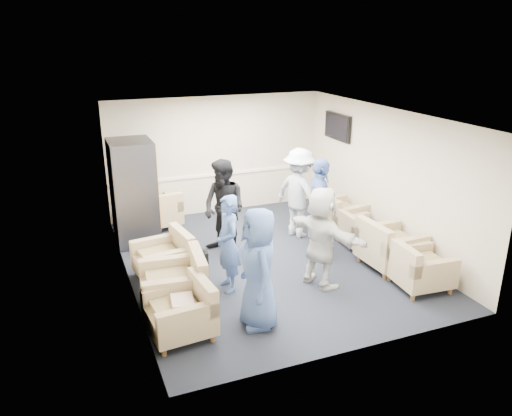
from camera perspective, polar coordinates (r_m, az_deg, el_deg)
name	(u,v)px	position (r m, az deg, el deg)	size (l,w,h in m)	color
floor	(267,260)	(9.36, 1.27, -6.01)	(6.00, 6.00, 0.00)	black
ceiling	(268,115)	(8.56, 1.40, 10.55)	(6.00, 6.00, 0.00)	silver
back_wall	(217,155)	(11.59, -4.47, 6.04)	(5.00, 0.02, 2.70)	beige
front_wall	(361,258)	(6.40, 11.88, -5.67)	(5.00, 0.02, 2.70)	beige
left_wall	(124,209)	(8.27, -14.85, -0.08)	(0.02, 6.00, 2.70)	beige
right_wall	(385,177)	(10.07, 14.58, 3.41)	(0.02, 6.00, 2.70)	beige
chair_rail	(218,174)	(11.68, -4.38, 3.87)	(4.98, 0.04, 0.06)	white
tv	(337,127)	(11.35, 9.30, 9.15)	(0.10, 1.00, 0.58)	black
armchair_left_near	(184,313)	(7.14, -8.26, -11.78)	(0.93, 0.93, 0.68)	tan
armchair_left_mid	(177,286)	(7.76, -8.97, -8.80)	(1.04, 1.04, 0.76)	tan
armchair_left_far	(166,259)	(8.72, -10.21, -5.78)	(1.00, 1.00, 0.70)	tan
armchair_right_near	(417,269)	(8.69, 17.97, -6.64)	(0.92, 0.92, 0.69)	tan
armchair_right_midnear	(387,248)	(9.27, 14.80, -4.40)	(0.98, 0.98, 0.76)	tan
armchair_right_midfar	(358,232)	(10.08, 11.58, -2.65)	(0.76, 0.76, 0.60)	tan
armchair_right_far	(337,216)	(10.69, 9.28, -0.90)	(1.01, 1.01, 0.71)	tan
armchair_corner	(159,212)	(10.98, -11.04, -0.50)	(0.99, 0.99, 0.70)	tan
vending_machine	(134,192)	(10.16, -13.80, 1.78)	(0.84, 0.98, 2.08)	#4E4D55
backpack	(201,259)	(8.92, -6.33, -5.86)	(0.28, 0.22, 0.44)	black
pillow	(183,303)	(7.05, -8.40, -10.65)	(0.40, 0.30, 0.11)	beige
person_front_left	(259,269)	(7.04, 0.29, -6.94)	(0.87, 0.57, 1.78)	#425E9E
person_mid_left	(228,244)	(8.06, -3.23, -4.08)	(0.59, 0.39, 1.62)	#425E9E
person_back_left	(224,208)	(9.33, -3.65, -0.02)	(0.89, 0.70, 1.84)	black
person_back_right	(300,193)	(10.22, 5.00, 1.72)	(1.20, 0.69, 1.85)	white
person_mid_right	(319,208)	(9.35, 7.25, 0.02)	(1.10, 0.46, 1.88)	#425E9E
person_front_right	(321,237)	(8.23, 7.47, -3.33)	(1.59, 0.51, 1.72)	silver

